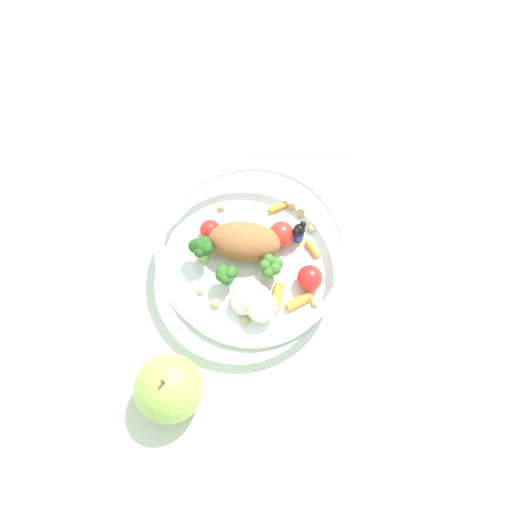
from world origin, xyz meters
TOP-DOWN VIEW (x-y plane):
  - ground_plane at (0.00, 0.00)m, footprint 2.40×2.40m
  - food_container at (-0.01, 0.00)m, footprint 0.23×0.23m
  - loose_apple at (0.17, -0.03)m, footprint 0.08×0.08m
  - folded_napkin at (-0.25, -0.02)m, footprint 0.16×0.17m

SIDE VIEW (x-z plane):
  - ground_plane at x=0.00m, z-range 0.00..0.00m
  - folded_napkin at x=-0.25m, z-range 0.00..0.01m
  - food_container at x=-0.01m, z-range 0.00..0.06m
  - loose_apple at x=0.17m, z-range -0.01..0.08m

